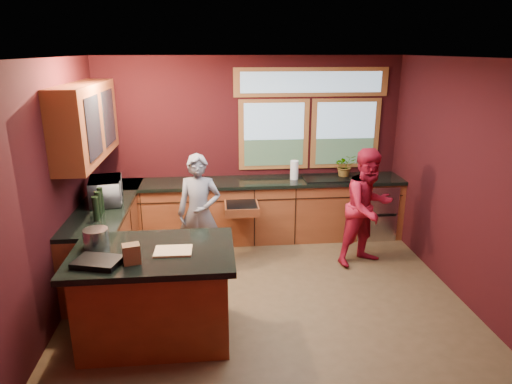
{
  "coord_description": "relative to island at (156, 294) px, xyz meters",
  "views": [
    {
      "loc": [
        -0.57,
        -4.75,
        2.78
      ],
      "look_at": [
        -0.07,
        0.4,
        1.16
      ],
      "focal_mm": 32.0,
      "sensor_mm": 36.0,
      "label": 1
    }
  ],
  "objects": [
    {
      "name": "floor",
      "position": [
        1.17,
        0.7,
        -0.48
      ],
      "size": [
        4.5,
        4.5,
        0.0
      ],
      "primitive_type": "plane",
      "color": "brown",
      "rests_on": "ground"
    },
    {
      "name": "room_shell",
      "position": [
        0.58,
        1.02,
        1.32
      ],
      "size": [
        4.52,
        4.02,
        2.71
      ],
      "color": "black",
      "rests_on": "ground"
    },
    {
      "name": "back_counter",
      "position": [
        1.37,
        2.39,
        -0.01
      ],
      "size": [
        4.5,
        0.64,
        0.93
      ],
      "color": "brown",
      "rests_on": "floor"
    },
    {
      "name": "left_counter",
      "position": [
        -0.78,
        1.55,
        -0.01
      ],
      "size": [
        0.64,
        2.3,
        0.93
      ],
      "color": "brown",
      "rests_on": "floor"
    },
    {
      "name": "island",
      "position": [
        0.0,
        0.0,
        0.0
      ],
      "size": [
        1.55,
        1.05,
        0.95
      ],
      "color": "brown",
      "rests_on": "floor"
    },
    {
      "name": "person_grey",
      "position": [
        0.41,
        1.49,
        0.29
      ],
      "size": [
        0.61,
        0.44,
        1.54
      ],
      "primitive_type": "imported",
      "rotation": [
        0.0,
        0.0,
        -0.14
      ],
      "color": "slate",
      "rests_on": "floor"
    },
    {
      "name": "person_red",
      "position": [
        2.62,
        1.43,
        0.31
      ],
      "size": [
        0.94,
        0.85,
        1.58
      ],
      "primitive_type": "imported",
      "rotation": [
        0.0,
        0.0,
        0.4
      ],
      "color": "maroon",
      "rests_on": "floor"
    },
    {
      "name": "microwave",
      "position": [
        -0.75,
        1.55,
        0.61
      ],
      "size": [
        0.47,
        0.62,
        0.31
      ],
      "primitive_type": "imported",
      "rotation": [
        0.0,
        0.0,
        1.74
      ],
      "color": "#999999",
      "rests_on": "left_counter"
    },
    {
      "name": "potted_plant",
      "position": [
        2.58,
        2.45,
        0.62
      ],
      "size": [
        0.31,
        0.27,
        0.35
      ],
      "primitive_type": "imported",
      "color": "#999999",
      "rests_on": "back_counter"
    },
    {
      "name": "paper_towel",
      "position": [
        1.8,
        2.4,
        0.59
      ],
      "size": [
        0.12,
        0.12,
        0.28
      ],
      "primitive_type": "cylinder",
      "color": "white",
      "rests_on": "back_counter"
    },
    {
      "name": "cutting_board",
      "position": [
        0.2,
        -0.05,
        0.48
      ],
      "size": [
        0.35,
        0.26,
        0.02
      ],
      "primitive_type": "cube",
      "rotation": [
        0.0,
        0.0,
        -0.02
      ],
      "color": "tan",
      "rests_on": "island"
    },
    {
      "name": "stock_pot",
      "position": [
        -0.55,
        0.15,
        0.56
      ],
      "size": [
        0.24,
        0.24,
        0.18
      ],
      "primitive_type": "cylinder",
      "color": "silver",
      "rests_on": "island"
    },
    {
      "name": "paper_bag",
      "position": [
        -0.15,
        -0.25,
        0.56
      ],
      "size": [
        0.18,
        0.16,
        0.18
      ],
      "primitive_type": "cube",
      "rotation": [
        0.0,
        0.0,
        0.27
      ],
      "color": "brown",
      "rests_on": "island"
    },
    {
      "name": "black_tray",
      "position": [
        -0.45,
        -0.25,
        0.49
      ],
      "size": [
        0.46,
        0.38,
        0.05
      ],
      "primitive_type": "cube",
      "rotation": [
        0.0,
        0.0,
        -0.27
      ],
      "color": "black",
      "rests_on": "island"
    }
  ]
}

